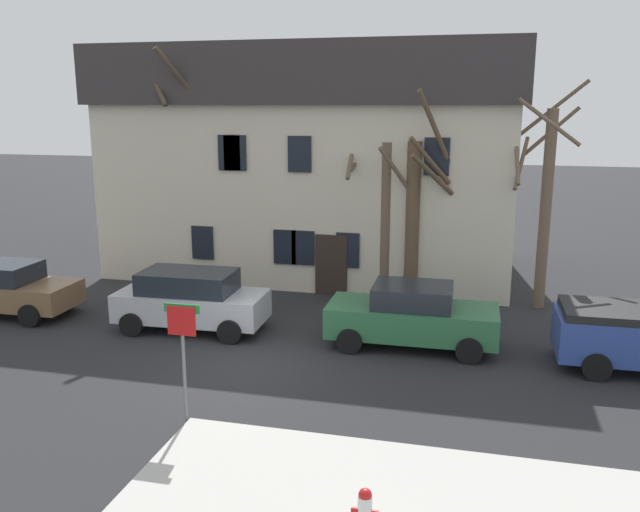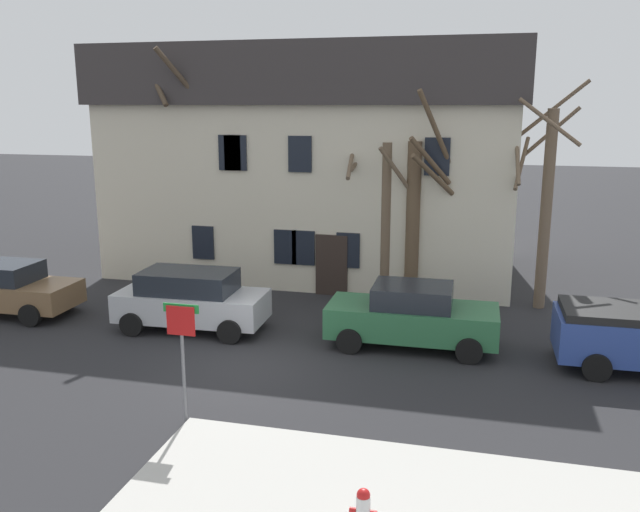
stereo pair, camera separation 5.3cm
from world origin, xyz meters
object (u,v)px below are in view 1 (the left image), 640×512
at_px(building_main, 317,159).
at_px(fire_hydrant, 365,509).
at_px(tree_bare_near, 178,167).
at_px(tree_bare_far, 415,213).
at_px(bicycle_leaning, 161,267).
at_px(car_brown_sedan, 2,288).
at_px(car_silver_wagon, 191,299).
at_px(tree_bare_mid, 383,211).
at_px(tree_bare_end, 544,196).
at_px(street_sign_pole, 183,341).
at_px(car_green_sedan, 412,316).

height_order(building_main, fire_hydrant, building_main).
relative_size(tree_bare_near, tree_bare_far, 1.20).
bearing_deg(bicycle_leaning, car_brown_sedan, -115.98).
relative_size(tree_bare_far, car_brown_sedan, 1.47).
distance_m(building_main, car_silver_wagon, 9.18).
bearing_deg(tree_bare_mid, fire_hydrant, -82.49).
bearing_deg(fire_hydrant, building_main, 106.51).
height_order(building_main, car_brown_sedan, building_main).
bearing_deg(tree_bare_end, bicycle_leaning, 177.47).
relative_size(tree_bare_far, street_sign_pole, 2.67).
bearing_deg(car_green_sedan, street_sign_pole, -125.53).
distance_m(fire_hydrant, street_sign_pole, 5.20).
bearing_deg(car_brown_sedan, street_sign_pole, -31.92).
xyz_separation_m(car_brown_sedan, car_green_sedan, (12.72, 0.20, 0.04)).
xyz_separation_m(tree_bare_mid, tree_bare_end, (5.04, 0.09, 0.66)).
relative_size(car_silver_wagon, car_green_sedan, 0.96).
relative_size(building_main, tree_bare_far, 2.23).
relative_size(tree_bare_mid, fire_hydrant, 8.24).
relative_size(tree_bare_mid, tree_bare_far, 0.85).
xyz_separation_m(building_main, street_sign_pole, (0.70, -13.83, -2.50)).
xyz_separation_m(tree_bare_near, street_sign_pole, (4.94, -10.37, -2.44)).
bearing_deg(car_green_sedan, bicycle_leaning, 152.73).
height_order(tree_bare_mid, tree_bare_end, tree_bare_end).
bearing_deg(tree_bare_near, bicycle_leaning, 158.36).
relative_size(tree_bare_near, bicycle_leaning, 4.74).
distance_m(building_main, tree_bare_mid, 5.08).
bearing_deg(tree_bare_mid, car_green_sedan, -71.62).
height_order(tree_bare_end, fire_hydrant, tree_bare_end).
bearing_deg(car_silver_wagon, bicycle_leaning, 124.71).
xyz_separation_m(tree_bare_mid, bicycle_leaning, (-8.59, 0.69, -2.58)).
xyz_separation_m(car_silver_wagon, car_green_sedan, (6.38, 0.15, -0.05)).
bearing_deg(tree_bare_near, car_silver_wagon, -62.34).
distance_m(tree_bare_far, street_sign_pole, 10.57).
height_order(tree_bare_near, car_silver_wagon, tree_bare_near).
xyz_separation_m(tree_bare_end, street_sign_pole, (-7.55, -10.22, -1.80)).
distance_m(car_green_sedan, street_sign_pole, 6.97).
xyz_separation_m(tree_bare_far, street_sign_pole, (-3.59, -9.87, -1.16)).
bearing_deg(car_silver_wagon, tree_bare_far, 36.43).
relative_size(tree_bare_near, street_sign_pole, 3.22).
xyz_separation_m(car_brown_sedan, car_silver_wagon, (6.34, 0.05, 0.09)).
xyz_separation_m(car_silver_wagon, fire_hydrant, (6.58, -8.22, -0.43)).
distance_m(tree_bare_far, car_green_sedan, 4.76).
bearing_deg(bicycle_leaning, building_main, 29.22).
height_order(building_main, tree_bare_end, building_main).
distance_m(building_main, fire_hydrant, 17.71).
height_order(tree_bare_far, bicycle_leaning, tree_bare_far).
distance_m(tree_bare_far, car_brown_sedan, 13.25).
distance_m(car_brown_sedan, car_silver_wagon, 6.34).
bearing_deg(street_sign_pole, car_brown_sedan, 148.08).
bearing_deg(tree_bare_end, fire_hydrant, -104.45).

